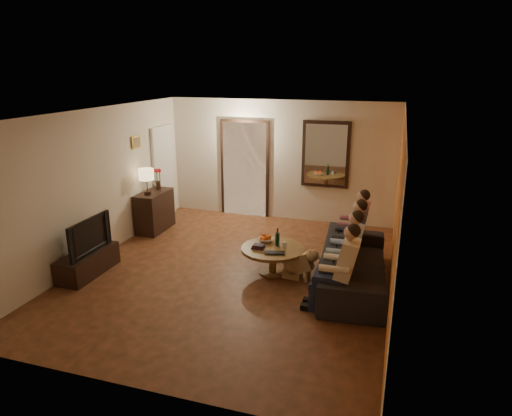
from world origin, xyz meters
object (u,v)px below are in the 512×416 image
(table_lamp, at_px, (147,182))
(tv, at_px, (85,235))
(tv_stand, at_px, (88,263))
(person_b, at_px, (347,255))
(sofa, at_px, (355,264))
(bowl, at_px, (266,240))
(person_c, at_px, (351,241))
(laptop, at_px, (274,254))
(wine_bottle, at_px, (278,237))
(person_d, at_px, (355,229))
(dog, at_px, (298,263))
(coffee_table, at_px, (273,260))
(dresser, at_px, (155,211))
(person_a, at_px, (342,272))

(table_lamp, height_order, tv, table_lamp)
(tv_stand, bearing_deg, person_b, 8.35)
(sofa, relative_size, bowl, 9.27)
(tv, xyz_separation_m, person_c, (4.10, 1.20, -0.07))
(table_lamp, xyz_separation_m, laptop, (2.98, -1.34, -0.62))
(table_lamp, height_order, wine_bottle, table_lamp)
(person_b, bearing_deg, person_d, 90.00)
(dog, bearing_deg, coffee_table, 175.31)
(dresser, relative_size, coffee_table, 0.89)
(wine_bottle, bearing_deg, person_c, 8.75)
(person_a, distance_m, wine_bottle, 1.55)
(dresser, xyz_separation_m, table_lamp, (0.00, -0.22, 0.68))
(person_a, bearing_deg, person_c, 90.00)
(tv_stand, distance_m, person_c, 4.29)
(sofa, distance_m, laptop, 1.25)
(tv, bearing_deg, person_c, -73.66)
(tv_stand, bearing_deg, person_d, 23.73)
(table_lamp, relative_size, sofa, 0.22)
(laptop, bearing_deg, bowl, 107.58)
(sofa, height_order, laptop, sofa)
(person_a, bearing_deg, dresser, 151.73)
(dresser, bearing_deg, person_b, -21.37)
(sofa, distance_m, person_d, 0.94)
(tv_stand, distance_m, laptop, 3.06)
(dresser, height_order, sofa, dresser)
(table_lamp, relative_size, tv_stand, 0.47)
(sofa, xyz_separation_m, person_d, (-0.10, 0.90, 0.25))
(tv, distance_m, person_a, 4.10)
(dresser, distance_m, person_a, 4.66)
(laptop, bearing_deg, person_c, 14.96)
(tv_stand, distance_m, wine_bottle, 3.13)
(sofa, xyz_separation_m, bowl, (-1.50, 0.24, 0.13))
(sofa, bearing_deg, person_d, 2.35)
(dresser, distance_m, coffee_table, 3.16)
(person_b, distance_m, wine_bottle, 1.24)
(person_a, relative_size, wine_bottle, 3.87)
(bowl, bearing_deg, person_c, 2.44)
(person_d, distance_m, dog, 1.28)
(sofa, bearing_deg, tv_stand, 98.13)
(person_c, relative_size, bowl, 4.63)
(person_b, relative_size, coffee_table, 1.17)
(sofa, bearing_deg, person_b, 157.57)
(tv, xyz_separation_m, sofa, (4.20, 0.90, -0.32))
(wine_bottle, bearing_deg, laptop, -82.50)
(person_b, relative_size, person_c, 1.00)
(person_a, xyz_separation_m, dog, (-0.77, 0.83, -0.32))
(tv_stand, distance_m, person_a, 4.12)
(tv_stand, height_order, person_d, person_d)
(bowl, bearing_deg, dresser, 158.52)
(table_lamp, xyz_separation_m, person_b, (4.10, -1.38, -0.48))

